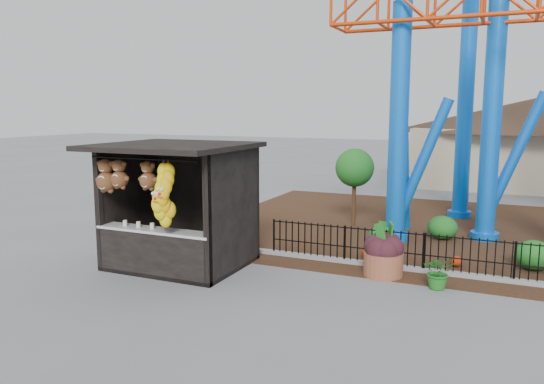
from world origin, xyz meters
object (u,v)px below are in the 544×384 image
at_px(prize_booth, 173,208).
at_px(terracotta_planter, 383,264).
at_px(roller_coaster, 539,24).
at_px(potted_plant, 439,272).

bearing_deg(prize_booth, terracotta_planter, 16.56).
bearing_deg(roller_coaster, prize_booth, -137.99).
bearing_deg(roller_coaster, terracotta_planter, -118.53).
relative_size(prize_booth, roller_coaster, 0.32).
relative_size(roller_coaster, potted_plant, 13.96).
distance_m(prize_booth, terracotta_planter, 5.31).
distance_m(roller_coaster, terracotta_planter, 9.07).
xyz_separation_m(prize_booth, roller_coaster, (8.13, 7.33, 4.91)).
bearing_deg(roller_coaster, potted_plant, -106.41).
xyz_separation_m(roller_coaster, terracotta_planter, (-3.18, -5.85, -6.15)).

